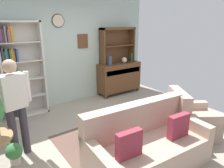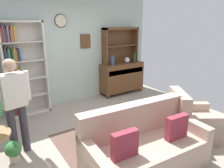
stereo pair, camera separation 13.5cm
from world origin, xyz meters
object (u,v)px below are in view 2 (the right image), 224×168
object	(u,v)px
bottle_wine	(135,58)
vase_tall	(112,61)
vase_round	(127,60)
person_reading	(14,101)
couch_floral	(144,147)
sideboard	(122,77)
book_stack	(108,112)
sideboard_hutch	(120,40)
potted_plant_small	(13,150)
coffee_table	(107,119)
armchair_floral	(191,122)
bookshelf	(21,70)

from	to	relation	value
bottle_wine	vase_tall	bearing A→B (deg)	179.34
vase_round	person_reading	xyz separation A→B (m)	(-3.26, -1.39, -0.10)
couch_floral	sideboard	bearing A→B (deg)	59.23
book_stack	sideboard_hutch	bearing A→B (deg)	49.19
potted_plant_small	vase_round	bearing A→B (deg)	25.03
potted_plant_small	coffee_table	size ratio (longest dim) A/B	0.43
bottle_wine	armchair_floral	distance (m)	2.82
bottle_wine	armchair_floral	size ratio (longest dim) A/B	0.26
person_reading	bookshelf	bearing A→B (deg)	75.24
potted_plant_small	person_reading	bearing A→B (deg)	55.24
sideboard_hutch	book_stack	world-z (taller)	sideboard_hutch
sideboard	coffee_table	size ratio (longest dim) A/B	1.63
armchair_floral	person_reading	world-z (taller)	person_reading
potted_plant_small	coffee_table	xyz separation A→B (m)	(1.56, -0.18, 0.15)
bookshelf	vase_tall	bearing A→B (deg)	-4.01
armchair_floral	potted_plant_small	size ratio (longest dim) A/B	3.12
coffee_table	person_reading	bearing A→B (deg)	165.24
bookshelf	vase_tall	world-z (taller)	bookshelf
sideboard_hutch	book_stack	size ratio (longest dim) A/B	5.49
vase_tall	bottle_wine	world-z (taller)	bottle_wine
vase_tall	coffee_table	world-z (taller)	vase_tall
sideboard_hutch	book_stack	distance (m)	2.74
bottle_wine	person_reading	xyz separation A→B (m)	(-3.52, -1.37, -0.15)
coffee_table	potted_plant_small	bearing A→B (deg)	173.39
couch_floral	person_reading	bearing A→B (deg)	136.73
sideboard_hutch	person_reading	bearing A→B (deg)	-153.42
armchair_floral	potted_plant_small	bearing A→B (deg)	160.16
vase_round	potted_plant_small	bearing A→B (deg)	-154.97
sideboard_hutch	person_reading	world-z (taller)	sideboard_hutch
sideboard	book_stack	xyz separation A→B (m)	(-1.64, -1.79, -0.04)
sideboard_hutch	book_stack	bearing A→B (deg)	-130.81
bookshelf	armchair_floral	world-z (taller)	bookshelf
coffee_table	sideboard	bearing A→B (deg)	47.17
potted_plant_small	book_stack	size ratio (longest dim) A/B	1.70
sideboard_hutch	vase_tall	distance (m)	0.67
sideboard	potted_plant_small	distance (m)	3.67
sideboard_hutch	book_stack	xyz separation A→B (m)	(-1.64, -1.90, -1.09)
vase_tall	armchair_floral	size ratio (longest dim) A/B	0.24
bottle_wine	armchair_floral	world-z (taller)	bottle_wine
couch_floral	bookshelf	bearing A→B (deg)	109.77
bookshelf	bottle_wine	size ratio (longest dim) A/B	7.65
vase_tall	couch_floral	xyz separation A→B (m)	(-1.29, -2.74, -0.74)
potted_plant_small	coffee_table	distance (m)	1.58
bottle_wine	couch_floral	distance (m)	3.50
sideboard	sideboard_hutch	world-z (taller)	sideboard_hutch
sideboard	coffee_table	xyz separation A→B (m)	(-1.70, -1.83, -0.16)
sideboard_hutch	potted_plant_small	xyz separation A→B (m)	(-3.26, -1.76, -1.36)
coffee_table	bookshelf	bearing A→B (deg)	118.12
vase_round	couch_floral	size ratio (longest dim) A/B	0.09
bottle_wine	book_stack	size ratio (longest dim) A/B	1.37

